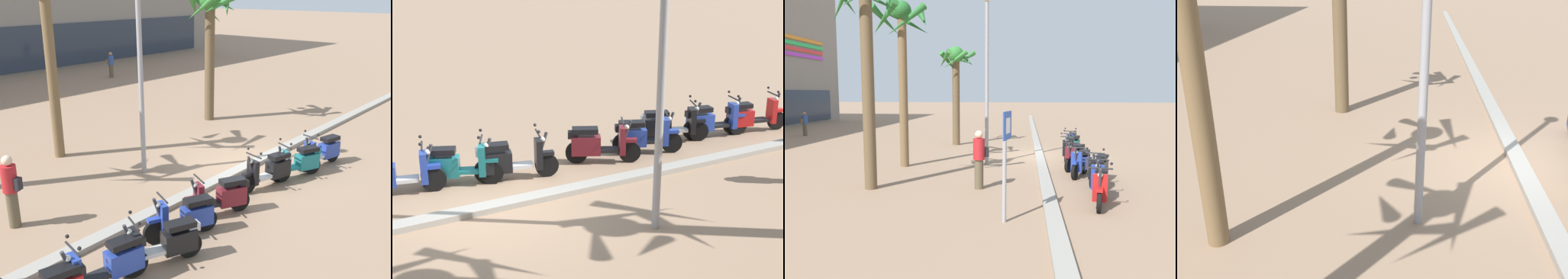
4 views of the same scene
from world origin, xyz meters
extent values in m
plane|color=#93755B|center=(0.00, 0.00, 0.00)|extent=(200.00, 200.00, 0.00)
cube|color=gray|center=(0.00, -0.05, 0.06)|extent=(60.00, 0.36, 0.12)
cylinder|color=brown|center=(-3.24, 5.11, 2.88)|extent=(0.32, 0.32, 5.77)
cylinder|color=brown|center=(3.31, 4.24, 2.38)|extent=(0.39, 0.39, 4.77)
cylinder|color=#939399|center=(-2.40, 2.06, 3.09)|extent=(0.14, 0.14, 6.18)
camera|label=1|loc=(-10.81, -7.16, 5.09)|focal=41.75mm
camera|label=2|loc=(3.19, 9.94, 5.07)|focal=53.74mm
camera|label=3|loc=(-18.06, 0.60, 2.79)|focal=37.37mm
camera|label=4|loc=(-8.84, 2.20, 4.03)|focal=41.36mm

